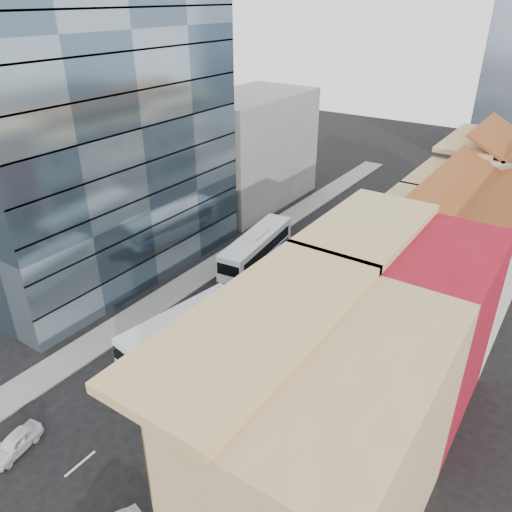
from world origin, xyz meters
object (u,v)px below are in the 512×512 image
Objects in this scene: bus_left_near at (182,329)px; sedan_left at (15,443)px; office_tower at (94,119)px; bus_left_far at (256,249)px; shophouse_tan at (327,457)px; bus_right at (309,293)px.

sedan_left is (-1.65, -13.43, -1.12)m from bus_left_near.
office_tower reaches higher than bus_left_far.
shophouse_tan is 1.21× the size of bus_left_far.
office_tower is 24.57m from bus_right.
office_tower is 20.67m from bus_left_near.
shophouse_tan is 19.62m from sedan_left.
bus_left_near is at bearing -22.65° from office_tower.
sedan_left is at bearing -100.17° from bus_right.
office_tower reaches higher than bus_right.
bus_left_far reaches higher than bus_left_near.
bus_right is at bearing 10.39° from office_tower.
bus_left_far is 3.27× the size of sedan_left.
bus_left_far is (-2.81, 14.53, 0.13)m from bus_left_near.
sedan_left is at bearing -162.95° from shophouse_tan.
shophouse_tan reaches higher than sedan_left.
bus_left_near is (-16.38, 7.90, -4.28)m from shophouse_tan.
office_tower is at bearing 113.38° from sedan_left.
office_tower is 2.42× the size of bus_right.
bus_right is at bearing 68.06° from bus_left_near.
shophouse_tan is 3.95× the size of sedan_left.
bus_left_near is 13.58m from sedan_left.
office_tower is 2.59× the size of bus_left_far.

